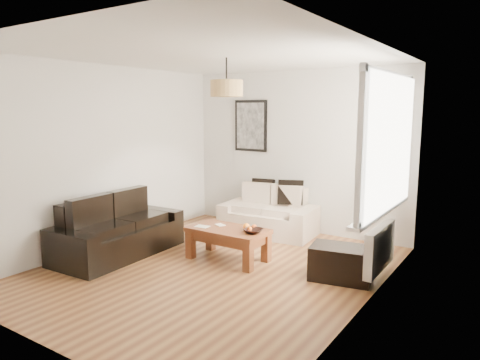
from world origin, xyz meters
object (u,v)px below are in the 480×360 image
Objects in this scene: loveseat_cream at (268,211)px; coffee_table at (228,244)px; sofa_leather at (118,227)px; ottoman at (341,263)px.

coffee_table is (0.18, -1.39, -0.15)m from loveseat_cream.
loveseat_cream is 1.40× the size of coffee_table.
sofa_leather reaches higher than ottoman.
ottoman is (2.88, 0.81, -0.18)m from sofa_leather.
ottoman is at bearing -76.77° from sofa_leather.
sofa_leather is at bearing -125.35° from loveseat_cream.
ottoman is at bearing -41.00° from loveseat_cream.
loveseat_cream is at bearing 143.95° from ottoman.
coffee_table is at bearing -173.77° from ottoman.
loveseat_cream is 1.41m from coffee_table.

